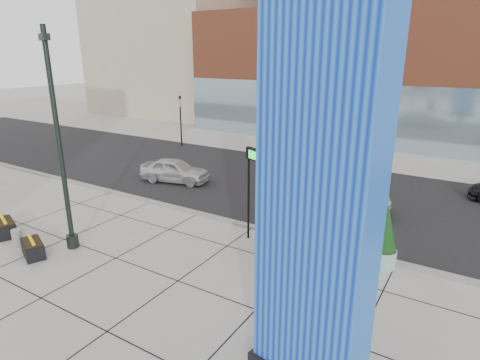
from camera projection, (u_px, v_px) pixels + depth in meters
The scene contains 18 objects.
ground at pixel (175, 261), 14.73m from camera, with size 160.00×160.00×0.00m, color #9E9991.
street_asphalt at pixel (289, 187), 22.85m from camera, with size 80.00×12.00×0.02m, color black.
curb_edge at pixel (233, 222), 17.96m from camera, with size 80.00×0.30×0.12m, color gray.
tower_podium at pixel (386, 75), 34.50m from camera, with size 34.00×10.00×11.00m, color #A54E30.
tower_glass_front at pixel (368, 117), 31.51m from camera, with size 34.00×0.60×5.00m, color #8CA5B2.
blue_pylon at pixel (318, 204), 8.22m from camera, with size 2.85×1.63×8.96m.
lamp_post at pixel (62, 165), 14.76m from camera, with size 0.56×0.45×8.22m.
public_art_sculpture at pixel (298, 216), 14.96m from camera, with size 2.77×2.12×5.64m.
concrete_bollard at pixel (17, 238), 15.71m from camera, with size 0.37×0.37×0.72m, color gray.
overhead_street_sign at pixel (264, 163), 15.26m from camera, with size 1.72×0.90×3.84m.
round_planter_east at pixel (385, 238), 14.04m from camera, with size 0.95×0.95×2.36m.
round_planter_mid at pixel (275, 237), 14.28m from camera, with size 0.88×0.88×2.21m.
round_planter_west at pixel (281, 237), 14.15m from camera, with size 0.93×0.93×2.33m.
box_planter_north at pixel (5, 227), 16.75m from camera, with size 1.54×1.13×0.76m.
box_planter_south at pixel (33, 248), 15.02m from camera, with size 1.43×1.09×0.71m.
car_white_west at pixel (175, 171), 23.56m from camera, with size 1.64×4.06×1.38m, color silver.
car_silver_mid at pixel (338, 195), 19.29m from camera, with size 1.67×4.78×1.57m, color #B0B1B8.
traffic_signal at pixel (181, 118), 32.21m from camera, with size 0.15×0.18×4.10m.
Camera 1 is at (8.94, -9.94, 7.29)m, focal length 30.00 mm.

